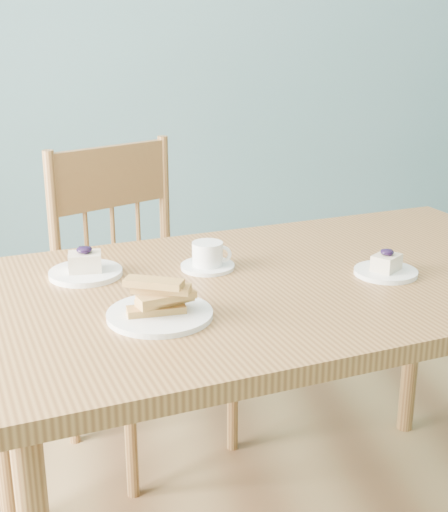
# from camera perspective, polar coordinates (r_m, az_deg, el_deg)

# --- Properties ---
(room) EXTENTS (5.01, 5.01, 2.71)m
(room) POSITION_cam_1_polar(r_m,az_deg,el_deg) (1.49, 14.89, 15.47)
(room) COLOR olive
(room) RESTS_ON ground
(dining_table) EXTENTS (1.66, 1.17, 0.81)m
(dining_table) POSITION_cam_1_polar(r_m,az_deg,el_deg) (1.79, 5.11, -4.10)
(dining_table) COLOR #9F6F3C
(dining_table) RESTS_ON ground
(dining_chair) EXTENTS (0.63, 0.62, 1.03)m
(dining_chair) POSITION_cam_1_polar(r_m,az_deg,el_deg) (2.37, -6.73, -3.58)
(dining_chair) COLOR #9F6F3C
(dining_chair) RESTS_ON ground
(cheesecake_plate_near) EXTENTS (0.16, 0.16, 0.07)m
(cheesecake_plate_near) POSITION_cam_1_polar(r_m,az_deg,el_deg) (1.81, 12.83, -0.94)
(cheesecake_plate_near) COLOR white
(cheesecake_plate_near) RESTS_ON dining_table
(cheesecake_plate_far) EXTENTS (0.18, 0.18, 0.08)m
(cheesecake_plate_far) POSITION_cam_1_polar(r_m,az_deg,el_deg) (1.79, -11.03, -0.96)
(cheesecake_plate_far) COLOR white
(cheesecake_plate_far) RESTS_ON dining_table
(coffee_cup) EXTENTS (0.14, 0.14, 0.07)m
(coffee_cup) POSITION_cam_1_polar(r_m,az_deg,el_deg) (1.80, -1.29, -0.11)
(coffee_cup) COLOR white
(coffee_cup) RESTS_ON dining_table
(biscotti_plate) EXTENTS (0.23, 0.23, 0.09)m
(biscotti_plate) POSITION_cam_1_polar(r_m,az_deg,el_deg) (1.52, -5.18, -3.92)
(biscotti_plate) COLOR white
(biscotti_plate) RESTS_ON dining_table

